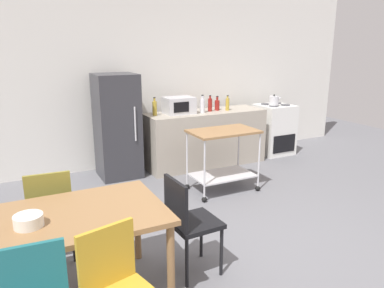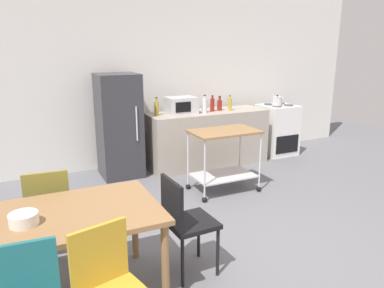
% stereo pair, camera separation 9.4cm
% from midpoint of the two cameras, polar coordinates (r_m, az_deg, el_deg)
% --- Properties ---
extents(ground_plane, '(12.00, 12.00, 0.00)m').
position_cam_midpoint_polar(ground_plane, '(3.82, 8.45, -15.88)').
color(ground_plane, slate).
extents(back_wall, '(8.40, 0.12, 2.90)m').
position_cam_midpoint_polar(back_wall, '(6.18, -8.50, 10.23)').
color(back_wall, silver).
rests_on(back_wall, ground_plane).
extents(kitchen_counter, '(2.00, 0.64, 0.90)m').
position_cam_midpoint_polar(kitchen_counter, '(6.15, 1.62, 0.91)').
color(kitchen_counter, '#A89E8E').
rests_on(kitchen_counter, ground_plane).
extents(dining_table, '(1.50, 0.90, 0.75)m').
position_cam_midpoint_polar(dining_table, '(2.94, -20.25, -11.81)').
color(dining_table, olive).
rests_on(dining_table, ground_plane).
extents(chair_olive, '(0.43, 0.43, 0.89)m').
position_cam_midpoint_polar(chair_olive, '(3.65, -21.74, -9.21)').
color(chair_olive, olive).
rests_on(chair_olive, ground_plane).
extents(chair_black, '(0.42, 0.42, 0.89)m').
position_cam_midpoint_polar(chair_black, '(3.21, -1.49, -11.49)').
color(chair_black, black).
rests_on(chair_black, ground_plane).
extents(stove_oven, '(0.60, 0.61, 0.92)m').
position_cam_midpoint_polar(stove_oven, '(6.95, 12.14, 2.25)').
color(stove_oven, white).
rests_on(stove_oven, ground_plane).
extents(refrigerator, '(0.60, 0.63, 1.55)m').
position_cam_midpoint_polar(refrigerator, '(5.65, -11.92, 2.69)').
color(refrigerator, '#333338').
rests_on(refrigerator, ground_plane).
extents(kitchen_cart, '(0.91, 0.57, 0.85)m').
position_cam_midpoint_polar(kitchen_cart, '(5.01, 4.27, -0.98)').
color(kitchen_cart, olive).
rests_on(kitchen_cart, ground_plane).
extents(bottle_hot_sauce, '(0.07, 0.07, 0.28)m').
position_cam_midpoint_polar(bottle_hot_sauce, '(5.72, -6.25, 5.54)').
color(bottle_hot_sauce, gold).
rests_on(bottle_hot_sauce, kitchen_counter).
extents(microwave, '(0.46, 0.35, 0.26)m').
position_cam_midpoint_polar(microwave, '(5.85, -2.47, 5.96)').
color(microwave, silver).
rests_on(microwave, kitchen_counter).
extents(bottle_sesame_oil, '(0.08, 0.08, 0.29)m').
position_cam_midpoint_polar(bottle_sesame_oil, '(5.92, 1.17, 5.97)').
color(bottle_sesame_oil, silver).
rests_on(bottle_sesame_oil, kitchen_counter).
extents(bottle_soda, '(0.07, 0.07, 0.26)m').
position_cam_midpoint_polar(bottle_soda, '(6.06, 2.35, 6.10)').
color(bottle_soda, maroon).
rests_on(bottle_soda, kitchen_counter).
extents(bottle_wine, '(0.08, 0.08, 0.24)m').
position_cam_midpoint_polar(bottle_wine, '(6.16, 3.46, 6.06)').
color(bottle_wine, maroon).
rests_on(bottle_wine, kitchen_counter).
extents(bottle_sparkling_water, '(0.06, 0.06, 0.25)m').
position_cam_midpoint_polar(bottle_sparkling_water, '(6.17, 5.05, 6.15)').
color(bottle_sparkling_water, gold).
rests_on(bottle_sparkling_water, kitchen_counter).
extents(fruit_bowl, '(0.20, 0.20, 0.08)m').
position_cam_midpoint_polar(fruit_bowl, '(2.82, -24.78, -10.70)').
color(fruit_bowl, white).
rests_on(fruit_bowl, dining_table).
extents(kettle, '(0.24, 0.17, 0.19)m').
position_cam_midpoint_polar(kettle, '(6.71, 12.12, 6.56)').
color(kettle, silver).
rests_on(kettle, stove_oven).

